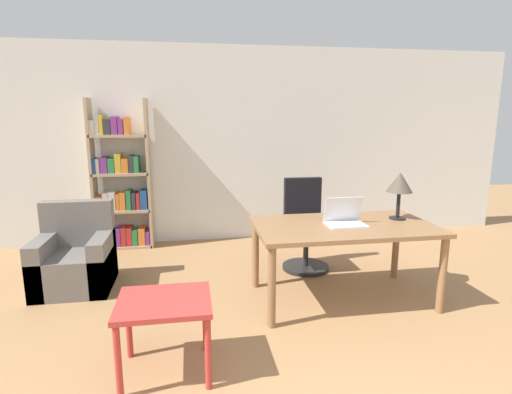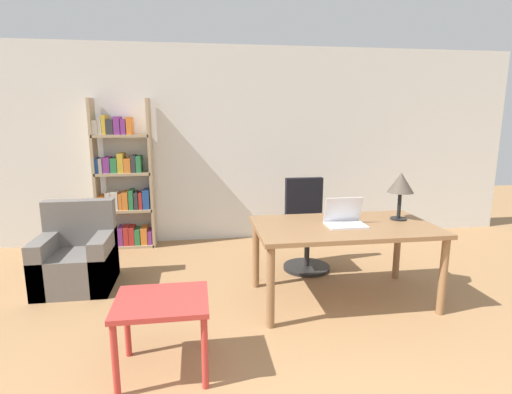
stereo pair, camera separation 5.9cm
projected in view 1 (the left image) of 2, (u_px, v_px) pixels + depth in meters
wall_back at (242, 145)px, 5.64m from camera, size 8.00×0.06×2.70m
desk at (344, 233)px, 3.78m from camera, size 1.68×0.95×0.75m
laptop at (345, 219)px, 3.73m from camera, size 0.36×0.26×0.26m
table_lamp at (400, 184)px, 3.89m from camera, size 0.25×0.25×0.47m
office_chair at (305, 229)px, 4.65m from camera, size 0.54×0.54×1.05m
side_table_blue at (165, 311)px, 2.70m from camera, size 0.63×0.52×0.54m
armchair at (75, 260)px, 4.12m from camera, size 0.72×0.68×0.88m
bookshelf at (121, 186)px, 5.29m from camera, size 0.75×0.28×1.98m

